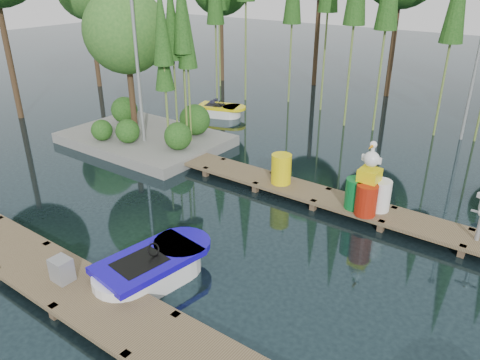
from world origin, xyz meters
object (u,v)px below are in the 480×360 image
Objects in this scene: boat_yellow_far at (219,110)px; utility_cabinet at (62,270)px; boat_blue at (151,269)px; yellow_barrel at (281,169)px; island at (139,61)px; drum_cluster at (368,191)px.

boat_yellow_far is 13.41m from utility_cabinet.
yellow_barrel is at bearing 98.85° from boat_blue.
boat_blue is at bearing -42.46° from island.
island is 10.03m from utility_cabinet.
island is 9.90m from boat_blue.
boat_blue is 6.14m from drum_cluster.
island is at bearing 174.47° from drum_cluster.
drum_cluster is (9.75, -0.94, -2.29)m from island.
drum_cluster reaches higher than utility_cabinet.
boat_blue is 5.85× the size of utility_cabinet.
drum_cluster is at bearing -3.09° from yellow_barrel.
boat_yellow_far is 10.92m from drum_cluster.
utility_cabinet is (5.75, -7.79, -2.62)m from island.
boat_blue is 5.62m from yellow_barrel.
boat_blue is 3.32× the size of yellow_barrel.
island is 2.59× the size of boat_yellow_far.
drum_cluster is (2.84, -0.15, 0.12)m from yellow_barrel.
utility_cabinet is 0.57× the size of yellow_barrel.
yellow_barrel reaches higher than utility_cabinet.
island is 7.25× the size of yellow_barrel.
yellow_barrel is at bearing 176.91° from drum_cluster.
boat_blue is at bearing -89.23° from yellow_barrel.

